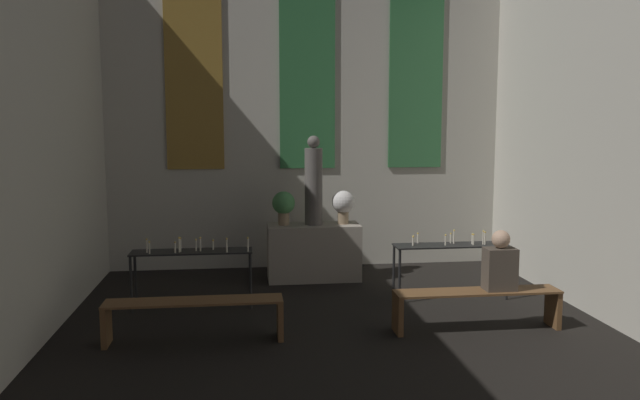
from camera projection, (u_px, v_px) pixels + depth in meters
wall_back at (307, 110)px, 10.34m from camera, size 6.77×0.16×5.22m
altar at (314, 252)px, 9.66m from camera, size 1.42×0.62×0.86m
statue at (314, 183)px, 9.53m from camera, size 0.27×0.27×1.36m
flower_vase_left at (284, 205)px, 9.51m from camera, size 0.35×0.35×0.52m
flower_vase_right at (343, 204)px, 9.62m from camera, size 0.35×0.35×0.52m
candle_rack_left at (192, 258)px, 8.14m from camera, size 1.57×0.38×0.96m
candle_rack_right at (451, 251)px, 8.57m from camera, size 1.57×0.38×0.96m
pew_back_left at (194, 311)px, 6.90m from camera, size 1.96×0.36×0.47m
pew_back_right at (477, 301)px, 7.30m from camera, size 1.96×0.36×0.47m
person_seated at (500, 264)px, 7.27m from camera, size 0.36×0.24×0.71m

